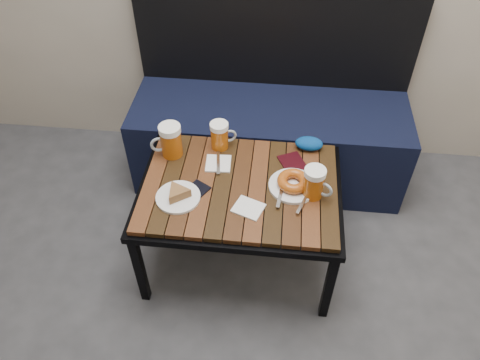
# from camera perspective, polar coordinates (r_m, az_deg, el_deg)

# --- Properties ---
(bench) EXTENTS (1.40, 0.50, 0.95)m
(bench) POSITION_cam_1_polar(r_m,az_deg,el_deg) (2.50, 3.58, 5.91)
(bench) COLOR black
(bench) RESTS_ON ground
(cafe_table) EXTENTS (0.84, 0.62, 0.47)m
(cafe_table) POSITION_cam_1_polar(r_m,az_deg,el_deg) (1.96, 0.00, -1.49)
(cafe_table) COLOR black
(cafe_table) RESTS_ON ground
(beer_mug_left) EXTENTS (0.15, 0.11, 0.15)m
(beer_mug_left) POSITION_cam_1_polar(r_m,az_deg,el_deg) (2.03, -8.50, 4.78)
(beer_mug_left) COLOR #A74D0D
(beer_mug_left) RESTS_ON cafe_table
(beer_mug_centre) EXTENTS (0.12, 0.10, 0.13)m
(beer_mug_centre) POSITION_cam_1_polar(r_m,az_deg,el_deg) (2.06, -2.45, 5.46)
(beer_mug_centre) COLOR #A74D0D
(beer_mug_centre) RESTS_ON cafe_table
(beer_mug_right) EXTENTS (0.13, 0.11, 0.14)m
(beer_mug_right) POSITION_cam_1_polar(r_m,az_deg,el_deg) (1.86, 9.05, -0.35)
(beer_mug_right) COLOR #A74D0D
(beer_mug_right) RESTS_ON cafe_table
(plate_pie) EXTENTS (0.18, 0.18, 0.05)m
(plate_pie) POSITION_cam_1_polar(r_m,az_deg,el_deg) (1.88, -7.59, -1.80)
(plate_pie) COLOR white
(plate_pie) RESTS_ON cafe_table
(plate_bagel) EXTENTS (0.20, 0.26, 0.06)m
(plate_bagel) POSITION_cam_1_polar(r_m,az_deg,el_deg) (1.91, 6.50, -0.40)
(plate_bagel) COLOR white
(plate_bagel) RESTS_ON cafe_table
(napkin_left) EXTENTS (0.11, 0.14, 0.01)m
(napkin_left) POSITION_cam_1_polar(r_m,az_deg,el_deg) (2.01, -2.66, 2.03)
(napkin_left) COLOR white
(napkin_left) RESTS_ON cafe_table
(napkin_right) EXTENTS (0.14, 0.13, 0.01)m
(napkin_right) POSITION_cam_1_polar(r_m,az_deg,el_deg) (1.83, 1.03, -3.43)
(napkin_right) COLOR white
(napkin_right) RESTS_ON cafe_table
(passport_navy) EXTENTS (0.13, 0.14, 0.01)m
(passport_navy) POSITION_cam_1_polar(r_m,az_deg,el_deg) (1.90, -5.46, -1.38)
(passport_navy) COLOR black
(passport_navy) RESTS_ON cafe_table
(passport_burgundy) EXTENTS (0.15, 0.16, 0.01)m
(passport_burgundy) POSITION_cam_1_polar(r_m,az_deg,el_deg) (2.02, 6.52, 1.97)
(passport_burgundy) COLOR black
(passport_burgundy) RESTS_ON cafe_table
(knit_pouch) EXTENTS (0.13, 0.09, 0.05)m
(knit_pouch) POSITION_cam_1_polar(r_m,az_deg,el_deg) (2.10, 8.41, 4.41)
(knit_pouch) COLOR #050D7E
(knit_pouch) RESTS_ON cafe_table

